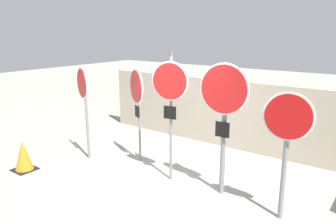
% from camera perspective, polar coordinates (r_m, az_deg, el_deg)
% --- Properties ---
extents(ground_plane, '(40.00, 40.00, 0.00)m').
position_cam_1_polar(ground_plane, '(6.94, 0.35, -11.36)').
color(ground_plane, gray).
extents(fence_back, '(7.51, 0.12, 1.75)m').
position_cam_1_polar(fence_back, '(8.61, 9.91, -0.30)').
color(fence_back, '#A89E89').
rests_on(fence_back, ground).
extents(stop_sign_0, '(0.65, 0.30, 2.17)m').
position_cam_1_polar(stop_sign_0, '(7.71, -14.54, 3.35)').
color(stop_sign_0, slate).
rests_on(stop_sign_0, ground).
extents(stop_sign_1, '(0.69, 0.40, 2.16)m').
position_cam_1_polar(stop_sign_1, '(7.33, -5.46, 3.29)').
color(stop_sign_1, slate).
rests_on(stop_sign_1, ground).
extents(stop_sign_2, '(0.75, 0.18, 2.60)m').
position_cam_1_polar(stop_sign_2, '(6.27, 0.36, 3.60)').
color(stop_sign_2, slate).
rests_on(stop_sign_2, ground).
extents(stop_sign_3, '(0.91, 0.17, 2.45)m').
position_cam_1_polar(stop_sign_3, '(5.81, 9.69, 1.22)').
color(stop_sign_3, slate).
rests_on(stop_sign_3, ground).
extents(stop_sign_4, '(0.75, 0.18, 2.10)m').
position_cam_1_polar(stop_sign_4, '(5.28, 20.03, -3.22)').
color(stop_sign_4, slate).
rests_on(stop_sign_4, ground).
extents(traffic_cone_0, '(0.46, 0.46, 0.66)m').
position_cam_1_polar(traffic_cone_0, '(7.83, -23.89, -7.01)').
color(traffic_cone_0, black).
rests_on(traffic_cone_0, ground).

